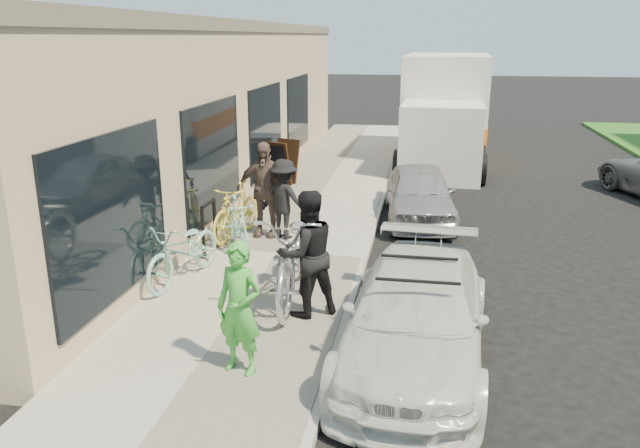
{
  "coord_description": "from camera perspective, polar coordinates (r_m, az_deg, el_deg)",
  "views": [
    {
      "loc": [
        0.55,
        -7.3,
        3.88
      ],
      "look_at": [
        -1.04,
        1.93,
        1.05
      ],
      "focal_mm": 35.0,
      "sensor_mm": 36.0,
      "label": 1
    }
  ],
  "objects": [
    {
      "name": "ground",
      "position": [
        8.29,
        4.92,
        -11.18
      ],
      "size": [
        120.0,
        120.0,
        0.0
      ],
      "primitive_type": "plane",
      "color": "black",
      "rests_on": "ground"
    },
    {
      "name": "sidewalk",
      "position": [
        11.28,
        -3.88,
        -2.96
      ],
      "size": [
        3.0,
        34.0,
        0.15
      ],
      "primitive_type": "cube",
      "color": "#A29C92",
      "rests_on": "ground"
    },
    {
      "name": "curb",
      "position": [
        11.03,
        3.98,
        -3.47
      ],
      "size": [
        0.12,
        34.0,
        0.13
      ],
      "primitive_type": "cube",
      "color": "#A19A93",
      "rests_on": "ground"
    },
    {
      "name": "storefront",
      "position": [
        16.45,
        -11.07,
        10.37
      ],
      "size": [
        3.6,
        20.0,
        4.22
      ],
      "color": "tan",
      "rests_on": "ground"
    },
    {
      "name": "bike_rack",
      "position": [
        11.23,
        -10.13,
        0.16
      ],
      "size": [
        0.07,
        0.67,
        0.94
      ],
      "rotation": [
        0.0,
        0.0,
        -0.01
      ],
      "color": "black",
      "rests_on": "sidewalk"
    },
    {
      "name": "sandwich_board",
      "position": [
        16.39,
        -3.51,
        5.69
      ],
      "size": [
        0.9,
        0.9,
        1.13
      ],
      "rotation": [
        0.0,
        0.0,
        -0.37
      ],
      "color": "black",
      "rests_on": "sidewalk"
    },
    {
      "name": "sedan_white",
      "position": [
        7.8,
        8.79,
        -8.27
      ],
      "size": [
        1.95,
        4.25,
        1.25
      ],
      "rotation": [
        0.0,
        0.0,
        -0.06
      ],
      "color": "silver",
      "rests_on": "ground"
    },
    {
      "name": "sedan_silver",
      "position": [
        13.72,
        9.09,
        2.76
      ],
      "size": [
        1.74,
        3.65,
        1.2
      ],
      "primitive_type": "imported",
      "rotation": [
        0.0,
        0.0,
        0.09
      ],
      "color": "#9C9BA0",
      "rests_on": "ground"
    },
    {
      "name": "moving_truck",
      "position": [
        20.45,
        11.31,
        9.73
      ],
      "size": [
        2.81,
        6.85,
        3.32
      ],
      "rotation": [
        0.0,
        0.0,
        -0.04
      ],
      "color": "silver",
      "rests_on": "ground"
    },
    {
      "name": "tandem_bike",
      "position": [
        9.12,
        -2.21,
        -2.69
      ],
      "size": [
        1.05,
        2.67,
        1.38
      ],
      "primitive_type": "imported",
      "rotation": [
        0.0,
        0.0,
        0.05
      ],
      "color": "silver",
      "rests_on": "sidewalk"
    },
    {
      "name": "woman_rider",
      "position": [
        7.16,
        -7.37,
        -7.67
      ],
      "size": [
        0.65,
        0.52,
        1.56
      ],
      "primitive_type": "imported",
      "rotation": [
        0.0,
        0.0,
        -0.29
      ],
      "color": "green",
      "rests_on": "sidewalk"
    },
    {
      "name": "man_standing",
      "position": [
        8.51,
        -1.21,
        -2.72
      ],
      "size": [
        1.09,
        1.05,
        1.78
      ],
      "primitive_type": "imported",
      "rotation": [
        0.0,
        0.0,
        3.76
      ],
      "color": "black",
      "rests_on": "sidewalk"
    },
    {
      "name": "cruiser_bike_a",
      "position": [
        11.3,
        -7.53,
        -0.06
      ],
      "size": [
        1.18,
        1.62,
        0.96
      ],
      "primitive_type": "imported",
      "rotation": [
        0.0,
        0.0,
        0.51
      ],
      "color": "#84C5B4",
      "rests_on": "sidewalk"
    },
    {
      "name": "cruiser_bike_b",
      "position": [
        10.02,
        -12.34,
        -2.37
      ],
      "size": [
        1.04,
        2.02,
        1.01
      ],
      "primitive_type": "imported",
      "rotation": [
        0.0,
        0.0,
        -0.2
      ],
      "color": "#84C5B4",
      "rests_on": "sidewalk"
    },
    {
      "name": "cruiser_bike_c",
      "position": [
        12.02,
        -7.68,
        1.22
      ],
      "size": [
        0.83,
        1.84,
        1.07
      ],
      "primitive_type": "imported",
      "rotation": [
        0.0,
        0.0,
        -0.19
      ],
      "color": "yellow",
      "rests_on": "sidewalk"
    },
    {
      "name": "bystander_a",
      "position": [
        11.85,
        -3.34,
        2.29
      ],
      "size": [
        1.12,
        0.85,
        1.53
      ],
      "primitive_type": "imported",
      "rotation": [
        0.0,
        0.0,
        2.82
      ],
      "color": "black",
      "rests_on": "sidewalk"
    },
    {
      "name": "bystander_b",
      "position": [
        11.98,
        -5.13,
        3.16
      ],
      "size": [
        1.08,
        0.45,
        1.84
      ],
      "primitive_type": "imported",
      "rotation": [
        0.0,
        0.0,
        0.0
      ],
      "color": "brown",
      "rests_on": "sidewalk"
    }
  ]
}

